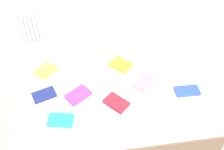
{
  "coord_description": "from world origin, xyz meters",
  "views": [
    {
      "loc": [
        -0.28,
        -1.88,
        2.39
      ],
      "look_at": [
        0.0,
        0.05,
        0.48
      ],
      "focal_mm": 40.62,
      "sensor_mm": 36.0,
      "label": 1
    }
  ],
  "objects_px": {
    "bed": "(113,93)",
    "textbook_white": "(170,69)",
    "textbook_pink": "(145,82)",
    "radiator": "(34,29)",
    "textbook_navy": "(44,95)",
    "textbook_teal": "(61,120)",
    "textbook_blue": "(187,91)",
    "pillow": "(94,46)",
    "textbook_orange": "(121,65)",
    "textbook_maroon": "(116,103)",
    "textbook_purple": "(78,95)",
    "textbook_lime": "(46,71)"
  },
  "relations": [
    {
      "from": "radiator",
      "to": "textbook_orange",
      "type": "relative_size",
      "value": 2.63
    },
    {
      "from": "textbook_purple",
      "to": "textbook_teal",
      "type": "distance_m",
      "value": 0.33
    },
    {
      "from": "textbook_purple",
      "to": "textbook_navy",
      "type": "xyz_separation_m",
      "value": [
        -0.33,
        0.05,
        -0.0
      ]
    },
    {
      "from": "textbook_blue",
      "to": "textbook_white",
      "type": "height_order",
      "value": "textbook_blue"
    },
    {
      "from": "textbook_maroon",
      "to": "textbook_white",
      "type": "relative_size",
      "value": 0.92
    },
    {
      "from": "radiator",
      "to": "textbook_purple",
      "type": "bearing_deg",
      "value": -68.53
    },
    {
      "from": "bed",
      "to": "radiator",
      "type": "relative_size",
      "value": 3.55
    },
    {
      "from": "textbook_orange",
      "to": "textbook_white",
      "type": "height_order",
      "value": "textbook_orange"
    },
    {
      "from": "textbook_pink",
      "to": "textbook_lime",
      "type": "height_order",
      "value": "textbook_lime"
    },
    {
      "from": "textbook_blue",
      "to": "textbook_teal",
      "type": "bearing_deg",
      "value": -170.42
    },
    {
      "from": "radiator",
      "to": "textbook_pink",
      "type": "relative_size",
      "value": 2.26
    },
    {
      "from": "radiator",
      "to": "textbook_lime",
      "type": "relative_size",
      "value": 2.66
    },
    {
      "from": "bed",
      "to": "textbook_navy",
      "type": "height_order",
      "value": "textbook_navy"
    },
    {
      "from": "textbook_lime",
      "to": "textbook_navy",
      "type": "bearing_deg",
      "value": -137.03
    },
    {
      "from": "textbook_pink",
      "to": "radiator",
      "type": "bearing_deg",
      "value": 88.75
    },
    {
      "from": "textbook_teal",
      "to": "pillow",
      "type": "bearing_deg",
      "value": 80.15
    },
    {
      "from": "textbook_purple",
      "to": "textbook_lime",
      "type": "distance_m",
      "value": 0.53
    },
    {
      "from": "textbook_blue",
      "to": "textbook_purple",
      "type": "height_order",
      "value": "textbook_purple"
    },
    {
      "from": "textbook_blue",
      "to": "textbook_pink",
      "type": "xyz_separation_m",
      "value": [
        -0.38,
        0.19,
        -0.0
      ]
    },
    {
      "from": "textbook_navy",
      "to": "textbook_lime",
      "type": "bearing_deg",
      "value": 70.41
    },
    {
      "from": "textbook_maroon",
      "to": "textbook_navy",
      "type": "bearing_deg",
      "value": -148.19
    },
    {
      "from": "textbook_lime",
      "to": "textbook_white",
      "type": "relative_size",
      "value": 0.87
    },
    {
      "from": "bed",
      "to": "textbook_blue",
      "type": "bearing_deg",
      "value": -24.48
    },
    {
      "from": "bed",
      "to": "textbook_maroon",
      "type": "relative_size",
      "value": 8.87
    },
    {
      "from": "bed",
      "to": "textbook_white",
      "type": "xyz_separation_m",
      "value": [
        0.63,
        0.01,
        0.26
      ]
    },
    {
      "from": "bed",
      "to": "textbook_teal",
      "type": "distance_m",
      "value": 0.79
    },
    {
      "from": "textbook_blue",
      "to": "textbook_navy",
      "type": "xyz_separation_m",
      "value": [
        -1.41,
        0.15,
        0.0
      ]
    },
    {
      "from": "textbook_pink",
      "to": "textbook_white",
      "type": "bearing_deg",
      "value": -19.37
    },
    {
      "from": "radiator",
      "to": "textbook_teal",
      "type": "bearing_deg",
      "value": -77.03
    },
    {
      "from": "textbook_maroon",
      "to": "textbook_blue",
      "type": "bearing_deg",
      "value": 51.95
    },
    {
      "from": "radiator",
      "to": "textbook_teal",
      "type": "xyz_separation_m",
      "value": [
        0.39,
        -1.7,
        0.13
      ]
    },
    {
      "from": "textbook_pink",
      "to": "textbook_maroon",
      "type": "distance_m",
      "value": 0.41
    },
    {
      "from": "bed",
      "to": "pillow",
      "type": "distance_m",
      "value": 0.6
    },
    {
      "from": "textbook_orange",
      "to": "textbook_maroon",
      "type": "height_order",
      "value": "textbook_orange"
    },
    {
      "from": "bed",
      "to": "radiator",
      "type": "distance_m",
      "value": 1.53
    },
    {
      "from": "textbook_navy",
      "to": "textbook_white",
      "type": "distance_m",
      "value": 1.35
    },
    {
      "from": "textbook_teal",
      "to": "radiator",
      "type": "bearing_deg",
      "value": 114.7
    },
    {
      "from": "radiator",
      "to": "textbook_blue",
      "type": "relative_size",
      "value": 2.36
    },
    {
      "from": "radiator",
      "to": "textbook_navy",
      "type": "bearing_deg",
      "value": -80.55
    },
    {
      "from": "bed",
      "to": "textbook_blue",
      "type": "distance_m",
      "value": 0.82
    },
    {
      "from": "textbook_purple",
      "to": "textbook_teal",
      "type": "bearing_deg",
      "value": -156.64
    },
    {
      "from": "textbook_orange",
      "to": "textbook_purple",
      "type": "xyz_separation_m",
      "value": [
        -0.48,
        -0.38,
        0.0
      ]
    },
    {
      "from": "bed",
      "to": "textbook_white",
      "type": "height_order",
      "value": "textbook_white"
    },
    {
      "from": "textbook_orange",
      "to": "textbook_navy",
      "type": "xyz_separation_m",
      "value": [
        -0.82,
        -0.32,
        -0.0
      ]
    },
    {
      "from": "pillow",
      "to": "textbook_orange",
      "type": "distance_m",
      "value": 0.42
    },
    {
      "from": "bed",
      "to": "radiator",
      "type": "height_order",
      "value": "radiator"
    },
    {
      "from": "textbook_purple",
      "to": "textbook_maroon",
      "type": "relative_size",
      "value": 1.02
    },
    {
      "from": "textbook_blue",
      "to": "textbook_pink",
      "type": "bearing_deg",
      "value": 155.34
    },
    {
      "from": "textbook_maroon",
      "to": "textbook_orange",
      "type": "bearing_deg",
      "value": 124.08
    },
    {
      "from": "textbook_navy",
      "to": "textbook_teal",
      "type": "height_order",
      "value": "textbook_teal"
    }
  ]
}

